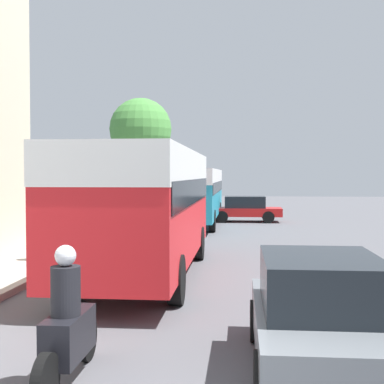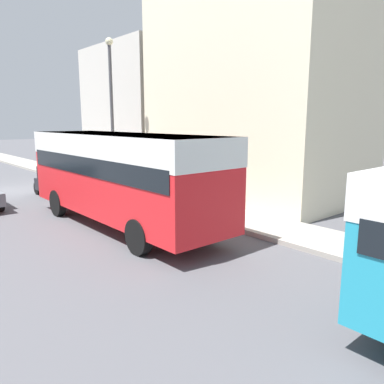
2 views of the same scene
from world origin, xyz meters
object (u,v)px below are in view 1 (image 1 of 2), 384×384
car_far_curb (245,208)px  pedestrian_near_curb (47,227)px  bus_lead (145,196)px  motorcycle_behind_lead (68,329)px  bus_following (193,189)px  car_crossing (321,312)px

car_far_curb → pedestrian_near_curb: size_ratio=2.15×
bus_lead → motorcycle_behind_lead: size_ratio=4.09×
bus_lead → bus_following: bearing=90.3°
bus_lead → bus_following: (-0.07, 13.85, -0.19)m
bus_following → car_far_curb: bus_following is taller
bus_following → car_far_curb: (2.68, 2.18, -1.13)m
bus_lead → bus_following: size_ratio=0.87×
bus_following → car_crossing: bearing=-80.1°
bus_following → car_crossing: bus_following is taller
bus_following → car_far_curb: 3.63m
car_crossing → car_far_curb: 22.24m
car_far_curb → pedestrian_near_curb: (-5.67, -14.70, 0.36)m
bus_lead → motorcycle_behind_lead: bearing=-87.7°
bus_lead → motorcycle_behind_lead: bus_lead is taller
bus_following → motorcycle_behind_lead: bus_following is taller
motorcycle_behind_lead → car_far_curb: motorcycle_behind_lead is taller
motorcycle_behind_lead → pedestrian_near_curb: pedestrian_near_curb is taller
bus_following → bus_lead: bearing=-89.7°
bus_lead → motorcycle_behind_lead: 7.06m
car_crossing → car_far_curb: car_crossing is taller
pedestrian_near_curb → bus_following: bearing=76.6°
car_crossing → pedestrian_near_curb: pedestrian_near_curb is taller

